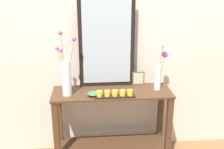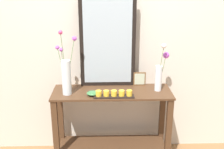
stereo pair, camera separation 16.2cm
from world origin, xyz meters
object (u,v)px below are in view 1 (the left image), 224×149
at_px(tall_vase_left, 66,75).
at_px(candle_tray, 115,94).
at_px(console_table, 112,120).
at_px(vase_right, 159,72).
at_px(picture_frame_small, 138,78).
at_px(decorative_bowl, 93,94).
at_px(mirror_leaning, 107,42).

bearing_deg(tall_vase_left, candle_tray, -11.40).
bearing_deg(candle_tray, console_table, 95.96).
bearing_deg(vase_right, picture_frame_small, 142.77).
height_order(tall_vase_left, vase_right, tall_vase_left).
bearing_deg(decorative_bowl, mirror_leaning, 60.68).
relative_size(console_table, vase_right, 2.43).
bearing_deg(vase_right, decorative_bowl, -170.05).
height_order(mirror_leaning, picture_frame_small, mirror_leaning).
xyz_separation_m(mirror_leaning, picture_frame_small, (0.34, -0.01, -0.40)).
height_order(console_table, candle_tray, candle_tray).
bearing_deg(vase_right, console_table, -177.53).
distance_m(mirror_leaning, tall_vase_left, 0.54).
bearing_deg(picture_frame_small, vase_right, -37.23).
bearing_deg(picture_frame_small, decorative_bowl, -152.13).
xyz_separation_m(candle_tray, decorative_bowl, (-0.21, 0.05, -0.01)).
distance_m(console_table, mirror_leaning, 0.82).
distance_m(candle_tray, decorative_bowl, 0.21).
height_order(candle_tray, picture_frame_small, picture_frame_small).
relative_size(tall_vase_left, candle_tray, 1.62).
xyz_separation_m(vase_right, candle_tray, (-0.47, -0.17, -0.16)).
distance_m(tall_vase_left, candle_tray, 0.50).
xyz_separation_m(console_table, mirror_leaning, (-0.04, 0.17, 0.81)).
relative_size(vase_right, picture_frame_small, 3.41).
xyz_separation_m(tall_vase_left, vase_right, (0.93, 0.07, -0.02)).
relative_size(mirror_leaning, picture_frame_small, 6.49).
distance_m(vase_right, picture_frame_small, 0.26).
bearing_deg(console_table, candle_tray, -84.04).
bearing_deg(picture_frame_small, candle_tray, -132.77).
bearing_deg(picture_frame_small, mirror_leaning, 177.82).
distance_m(vase_right, candle_tray, 0.52).
bearing_deg(candle_tray, mirror_leaning, 99.69).
height_order(tall_vase_left, picture_frame_small, tall_vase_left).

